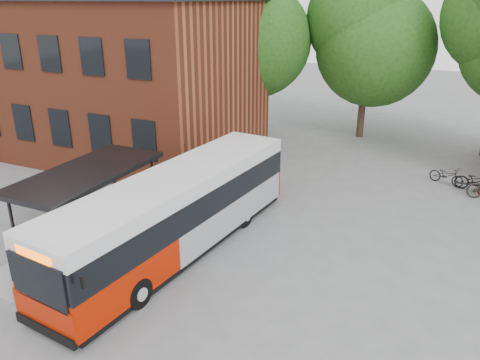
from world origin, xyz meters
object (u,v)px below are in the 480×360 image
at_px(city_bus, 178,213).
at_px(bicycle_0, 447,175).
at_px(bus_shelter, 91,210).
at_px(bicycle_2, 477,181).

height_order(city_bus, bicycle_0, city_bus).
xyz_separation_m(bus_shelter, bicycle_0, (10.81, 11.58, -1.02)).
relative_size(city_bus, bicycle_2, 5.94).
bearing_deg(bicycle_0, bicycle_2, -83.92).
bearing_deg(bicycle_2, bicycle_0, 80.52).
bearing_deg(bicycle_0, city_bus, 165.13).
distance_m(bus_shelter, bicycle_0, 15.87).
distance_m(bus_shelter, bicycle_2, 16.49).
bearing_deg(bus_shelter, bicycle_2, 42.86).
xyz_separation_m(city_bus, bicycle_0, (8.06, 10.46, -0.97)).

